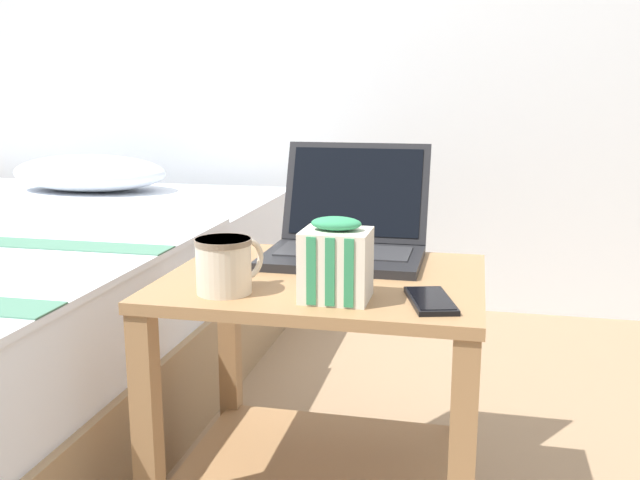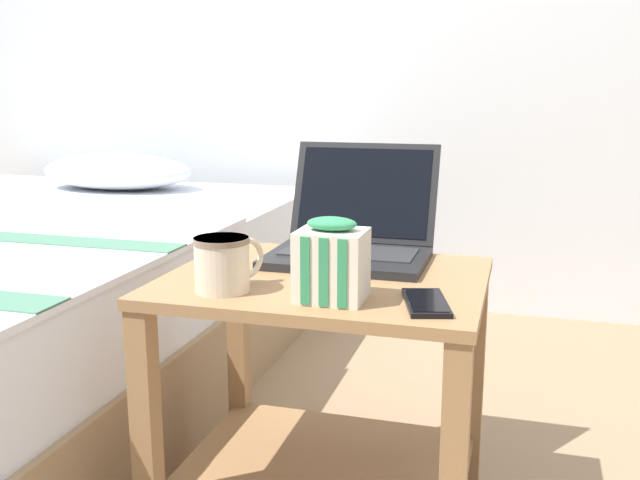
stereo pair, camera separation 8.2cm
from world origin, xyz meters
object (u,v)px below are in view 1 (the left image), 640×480
(laptop, at_px, (347,235))
(cell_phone, at_px, (430,300))
(mug_front_left, at_px, (225,263))
(snack_bag, at_px, (336,262))

(laptop, xyz_separation_m, cell_phone, (0.20, -0.31, -0.04))
(laptop, height_order, mug_front_left, laptop)
(laptop, distance_m, cell_phone, 0.37)
(mug_front_left, bearing_deg, snack_bag, 0.09)
(snack_bag, xyz_separation_m, cell_phone, (0.16, 0.01, -0.06))
(laptop, height_order, cell_phone, laptop)
(snack_bag, bearing_deg, laptop, 96.92)
(mug_front_left, height_order, snack_bag, snack_bag)
(laptop, bearing_deg, snack_bag, -83.08)
(mug_front_left, relative_size, snack_bag, 0.92)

